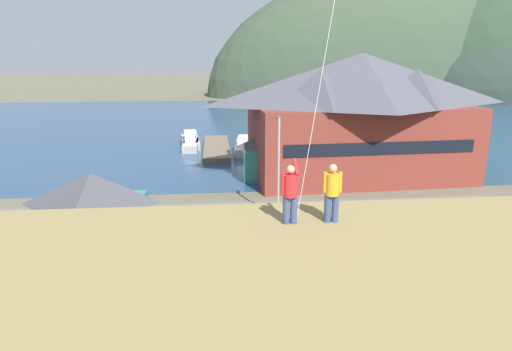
{
  "coord_description": "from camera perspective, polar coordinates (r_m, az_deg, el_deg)",
  "views": [
    {
      "loc": [
        -2.88,
        -20.83,
        11.87
      ],
      "look_at": [
        -0.16,
        9.0,
        3.92
      ],
      "focal_mm": 31.99,
      "sensor_mm": 36.0,
      "label": 1
    }
  ],
  "objects": [
    {
      "name": "ground_plane",
      "position": [
        24.15,
        2.39,
        -14.6
      ],
      "size": [
        600.0,
        600.0,
        0.0
      ],
      "primitive_type": "plane",
      "color": "#66604C"
    },
    {
      "name": "person_companion",
      "position": [
        13.32,
        9.49,
        -1.96
      ],
      "size": [
        0.55,
        0.4,
        1.74
      ],
      "color": "#384770",
      "rests_on": "grassy_hill_foreground"
    },
    {
      "name": "storage_shed_waterside",
      "position": [
        44.53,
        1.25,
        2.52
      ],
      "size": [
        4.93,
        4.86,
        4.54
      ],
      "color": "#338475",
      "rests_on": "ground"
    },
    {
      "name": "parked_car_front_row_red",
      "position": [
        30.67,
        12.17,
        -6.11
      ],
      "size": [
        4.24,
        2.14,
        1.82
      ],
      "color": "black",
      "rests_on": "parking_lot_pad"
    },
    {
      "name": "parked_car_mid_row_far",
      "position": [
        23.44,
        7.99,
        -12.74
      ],
      "size": [
        4.26,
        2.18,
        1.82
      ],
      "color": "red",
      "rests_on": "parking_lot_pad"
    },
    {
      "name": "parked_car_back_row_left",
      "position": [
        29.52,
        2.59,
        -6.62
      ],
      "size": [
        4.22,
        2.08,
        1.82
      ],
      "color": "#236633",
      "rests_on": "parking_lot_pad"
    },
    {
      "name": "wharf_dock",
      "position": [
        58.41,
        -4.96,
        3.43
      ],
      "size": [
        3.2,
        15.04,
        0.7
      ],
      "color": "#70604C",
      "rests_on": "ground"
    },
    {
      "name": "bay_water",
      "position": [
        81.75,
        -3.15,
        6.51
      ],
      "size": [
        360.0,
        84.0,
        0.03
      ],
      "primitive_type": "cube",
      "color": "navy",
      "rests_on": "ground"
    },
    {
      "name": "parked_car_corner_spot",
      "position": [
        24.04,
        -23.1,
        -13.14
      ],
      "size": [
        4.21,
        2.07,
        1.82
      ],
      "color": "black",
      "rests_on": "parking_lot_pad"
    },
    {
      "name": "moored_boat_outer_mooring",
      "position": [
        57.24,
        -1.37,
        3.63
      ],
      "size": [
        3.27,
        7.96,
        2.16
      ],
      "color": "silver",
      "rests_on": "ground"
    },
    {
      "name": "far_hill_west_ridge",
      "position": [
        151.43,
        20.7,
        9.43
      ],
      "size": [
        135.02,
        46.65,
        77.11
      ],
      "primitive_type": "ellipsoid",
      "color": "#3D4C38",
      "rests_on": "ground"
    },
    {
      "name": "parking_lot_pad",
      "position": [
        28.55,
        1.06,
        -9.59
      ],
      "size": [
        40.0,
        20.0,
        0.1
      ],
      "primitive_type": "cube",
      "color": "slate",
      "rests_on": "ground"
    },
    {
      "name": "parked_car_mid_row_center",
      "position": [
        23.92,
        -7.99,
        -12.14
      ],
      "size": [
        4.31,
        2.28,
        1.82
      ],
      "color": "#B28923",
      "rests_on": "parking_lot_pad"
    },
    {
      "name": "parked_car_front_row_end",
      "position": [
        25.0,
        19.22,
        -11.64
      ],
      "size": [
        4.21,
        2.07,
        1.82
      ],
      "color": "#236633",
      "rests_on": "parking_lot_pad"
    },
    {
      "name": "harbor_lodge",
      "position": [
        45.75,
        12.94,
        7.71
      ],
      "size": [
        22.51,
        13.2,
        12.07
      ],
      "color": "brown",
      "rests_on": "ground"
    },
    {
      "name": "moored_boat_wharfside",
      "position": [
        61.88,
        -8.23,
        4.33
      ],
      "size": [
        2.92,
        7.33,
        2.16
      ],
      "color": "#A8A399",
      "rests_on": "ground"
    },
    {
      "name": "parking_light_pole",
      "position": [
        32.56,
        2.83,
        1.63
      ],
      "size": [
        0.24,
        0.78,
        7.56
      ],
      "color": "#ADADB2",
      "rests_on": "parking_lot_pad"
    },
    {
      "name": "storage_shed_near_lot",
      "position": [
        28.15,
        -19.61,
        -4.84
      ],
      "size": [
        6.03,
        5.92,
        5.39
      ],
      "color": "#338475",
      "rests_on": "ground"
    },
    {
      "name": "parked_car_lone_by_shed",
      "position": [
        35.31,
        27.41,
        -4.69
      ],
      "size": [
        4.26,
        2.18,
        1.82
      ],
      "color": "silver",
      "rests_on": "parking_lot_pad"
    },
    {
      "name": "moored_boat_inner_slip",
      "position": [
        59.56,
        -8.14,
        3.93
      ],
      "size": [
        2.04,
        5.99,
        2.16
      ],
      "color": "#A8A399",
      "rests_on": "ground"
    },
    {
      "name": "person_kite_flyer",
      "position": [
        13.06,
        4.3,
        -2.06
      ],
      "size": [
        0.51,
        0.66,
        1.86
      ],
      "color": "#384770",
      "rests_on": "grassy_hill_foreground"
    },
    {
      "name": "parked_car_front_row_silver",
      "position": [
        30.13,
        -8.28,
        -6.31
      ],
      "size": [
        4.27,
        2.18,
        1.82
      ],
      "color": "#9EA3A8",
      "rests_on": "parking_lot_pad"
    }
  ]
}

